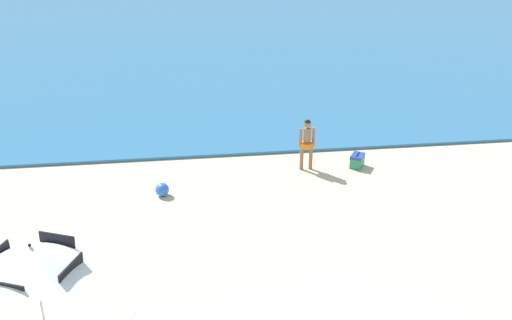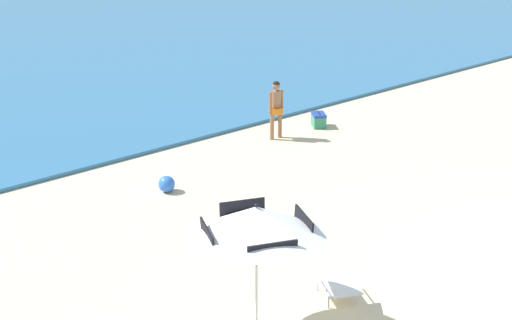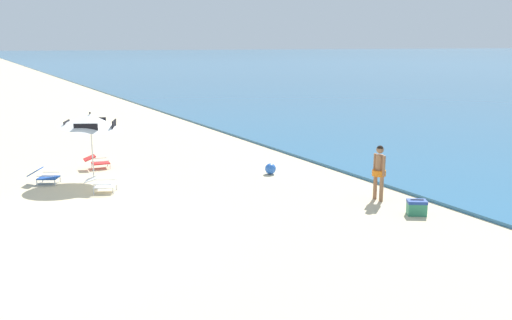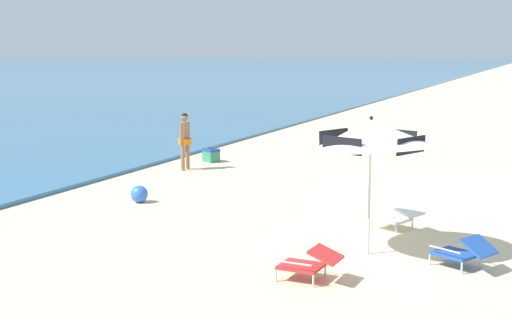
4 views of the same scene
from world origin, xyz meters
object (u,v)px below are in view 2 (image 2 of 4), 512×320
Objects in this scene: lounge_chair_facing_sea at (340,287)px; person_standing_near_shore at (276,106)px; beach_umbrella_striped_main at (256,222)px; beach_ball at (167,184)px; cooler_box at (319,120)px.

person_standing_near_shore is at bearing 56.24° from lounge_chair_facing_sea.
beach_umbrella_striped_main is 6.16m from beach_ball.
lounge_chair_facing_sea is 9.16m from cooler_box.
cooler_box is at bearing 10.71° from beach_ball.
beach_umbrella_striped_main is at bearing -109.80° from beach_ball.
cooler_box is (7.82, 6.65, -1.75)m from beach_umbrella_striped_main.
person_standing_near_shore reaches higher than cooler_box.
person_standing_near_shore is at bearing 14.97° from beach_ball.
person_standing_near_shore reaches higher than lounge_chair_facing_sea.
lounge_chair_facing_sea is 2.64× the size of beach_ball.
lounge_chair_facing_sea is at bearing -132.10° from cooler_box.
beach_ball is (-5.83, -1.10, -0.01)m from cooler_box.
cooler_box reaches higher than beach_ball.
person_standing_near_shore is (6.25, 6.69, -1.03)m from beach_umbrella_striped_main.
lounge_chair_facing_sea is at bearing -93.17° from beach_ball.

